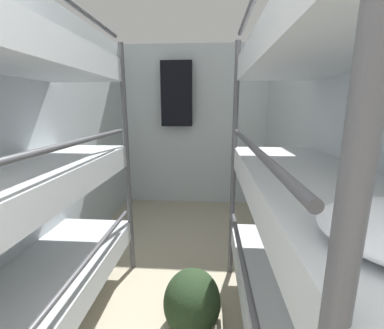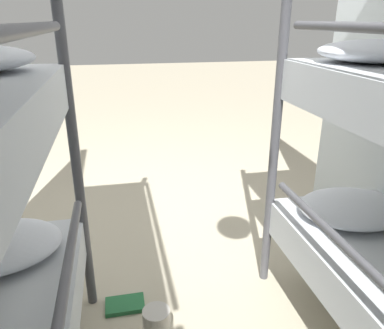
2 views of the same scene
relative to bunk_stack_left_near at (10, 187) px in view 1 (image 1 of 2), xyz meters
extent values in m
cube|color=silver|center=(-0.35, 0.65, 0.10)|extent=(0.06, 4.22, 2.36)
cube|color=silver|center=(1.87, 0.65, 0.10)|extent=(0.06, 4.22, 2.36)
cube|color=silver|center=(0.76, 2.73, 0.10)|extent=(2.27, 0.06, 2.36)
cylinder|color=#4C4C51|center=(0.30, 0.93, -0.10)|extent=(0.04, 0.04, 1.97)
cube|color=silver|center=(-0.01, 0.06, -0.71)|extent=(0.62, 1.80, 0.17)
cylinder|color=#4C4C51|center=(0.30, 0.06, -0.48)|extent=(0.03, 1.53, 0.03)
cube|color=silver|center=(-0.01, 0.06, -0.01)|extent=(0.62, 1.80, 0.17)
cylinder|color=#4C4C51|center=(0.30, 0.06, 0.21)|extent=(0.03, 1.53, 0.03)
cylinder|color=#4C4C51|center=(1.22, 0.93, -0.10)|extent=(0.04, 0.04, 1.97)
cube|color=silver|center=(1.53, 0.06, -0.71)|extent=(0.62, 1.80, 0.17)
cylinder|color=#4C4C51|center=(1.22, 0.06, -0.48)|extent=(0.03, 1.53, 0.03)
cube|color=silver|center=(1.53, 0.06, -0.01)|extent=(0.62, 1.80, 0.17)
cylinder|color=#4C4C51|center=(1.22, 0.06, 0.21)|extent=(0.03, 1.53, 0.03)
cube|color=silver|center=(1.53, 0.06, 0.68)|extent=(0.62, 1.80, 0.17)
ellipsoid|color=#23381E|center=(0.91, 0.32, -0.89)|extent=(0.39, 0.48, 0.39)
cube|color=black|center=(0.53, 2.58, 0.58)|extent=(0.44, 0.12, 0.90)
camera|label=1|loc=(1.02, -1.18, 0.40)|focal=24.00mm
camera|label=2|loc=(1.03, 0.75, 0.24)|focal=35.00mm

